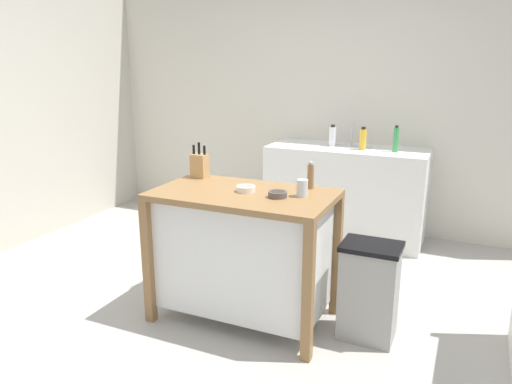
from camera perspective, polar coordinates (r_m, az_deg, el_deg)
The scene contains 15 objects.
ground_plane at distance 3.52m, azimuth -1.63°, elevation -13.86°, with size 6.08×6.08×0.00m, color #ADA8A0.
wall_back at distance 5.10m, azimuth 8.94°, elevation 10.45°, with size 5.08×0.10×2.60m, color beige.
wall_left at distance 5.27m, azimuth -23.82°, elevation 9.50°, with size 0.10×2.74×2.60m, color beige.
kitchen_island at distance 3.25m, azimuth -1.45°, elevation -6.66°, with size 1.16×0.67×0.89m.
knife_block at distance 3.52m, azimuth -6.64°, elevation 3.15°, with size 0.11×0.09×0.25m.
bowl_ceramic_small at distance 3.01m, azimuth 2.55°, elevation -0.24°, with size 0.12×0.12×0.04m.
bowl_ceramic_wide at distance 3.13m, azimuth -1.20°, elevation 0.41°, with size 0.12×0.12×0.04m.
drinking_cup at distance 3.02m, azimuth 5.45°, elevation 0.46°, with size 0.07×0.07×0.11m.
pepper_grinder at distance 3.21m, azimuth 6.43°, elevation 1.92°, with size 0.04×0.04×0.19m.
trash_bin at distance 3.18m, azimuth 13.09°, elevation -11.24°, with size 0.36×0.28×0.63m.
sink_counter at distance 4.85m, azimuth 10.44°, elevation -0.07°, with size 1.51×0.60×0.90m.
sink_faucet at distance 4.87m, azimuth 11.16°, elevation 6.67°, with size 0.02×0.02×0.22m.
bottle_hand_soap at distance 4.66m, azimuth 12.43°, elevation 6.09°, with size 0.06×0.06×0.21m.
bottle_spray_cleaner at distance 4.60m, azimuth 16.08°, elevation 5.93°, with size 0.05×0.05×0.24m.
bottle_dish_soap at distance 4.80m, azimuth 8.96°, elevation 6.49°, with size 0.07×0.07×0.21m.
Camera 1 is at (1.35, -2.76, 1.71)m, focal length 34.11 mm.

